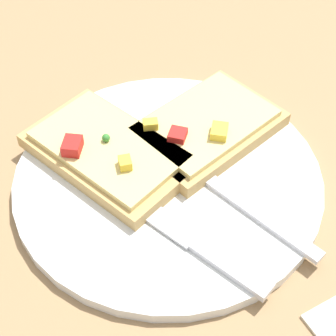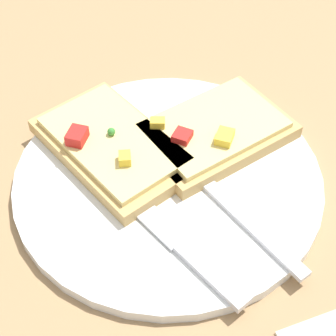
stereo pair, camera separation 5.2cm
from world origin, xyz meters
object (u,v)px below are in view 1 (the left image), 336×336
fork (207,178)px  knife (187,237)px  pizza_slice_corner (205,127)px  plate (168,179)px  pizza_slice_main (108,151)px

fork → knife: bearing=117.3°
knife → pizza_slice_corner: (0.10, -0.08, 0.01)m
fork → pizza_slice_corner: (0.05, -0.03, 0.01)m
plate → knife: 0.08m
plate → pizza_slice_main: (0.05, 0.04, 0.02)m
knife → pizza_slice_corner: pizza_slice_corner is taller
plate → pizza_slice_main: 0.06m
pizza_slice_main → pizza_slice_corner: (-0.02, -0.10, -0.00)m
fork → pizza_slice_main: (0.07, 0.07, 0.01)m
fork → pizza_slice_corner: bearing=-45.7°
pizza_slice_corner → pizza_slice_main: bearing=-23.3°
fork → knife: knife is taller
pizza_slice_corner → plate: bearing=13.3°
fork → pizza_slice_corner: size_ratio=1.34×
fork → knife: 0.07m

